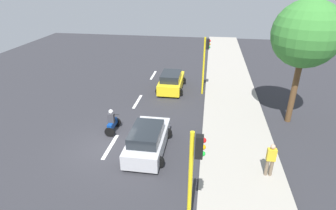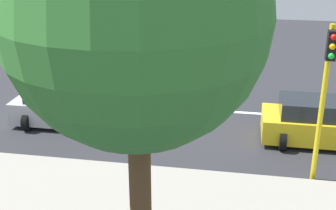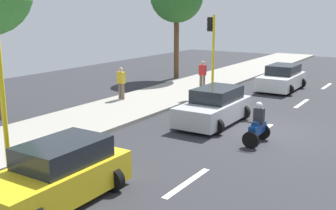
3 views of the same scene
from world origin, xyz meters
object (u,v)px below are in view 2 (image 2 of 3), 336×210
object	(u,v)px
motorcycle	(130,87)
traffic_light_midblock	(326,84)
street_tree_center	(136,19)
car_silver	(69,106)
car_yellow_cab	(320,123)

from	to	relation	value
motorcycle	traffic_light_midblock	xyz separation A→B (m)	(5.22, 6.69, 2.29)
traffic_light_midblock	street_tree_center	world-z (taller)	street_tree_center
traffic_light_midblock	street_tree_center	size ratio (longest dim) A/B	0.60
car_silver	car_yellow_cab	world-z (taller)	same
car_yellow_cab	motorcycle	size ratio (longest dim) A/B	2.58
car_silver	car_yellow_cab	size ratio (longest dim) A/B	1.04
street_tree_center	car_yellow_cab	bearing A→B (deg)	153.29
car_yellow_cab	street_tree_center	world-z (taller)	street_tree_center
car_yellow_cab	street_tree_center	bearing A→B (deg)	-26.71
car_silver	street_tree_center	bearing A→B (deg)	29.28
street_tree_center	car_silver	bearing A→B (deg)	-150.72
street_tree_center	motorcycle	bearing A→B (deg)	-164.48
car_yellow_cab	traffic_light_midblock	distance (m)	3.50
car_silver	motorcycle	bearing A→B (deg)	146.94
motorcycle	street_tree_center	world-z (taller)	street_tree_center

